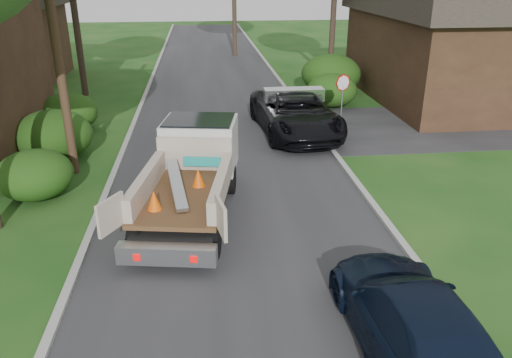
{
  "coord_description": "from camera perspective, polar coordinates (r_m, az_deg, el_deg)",
  "views": [
    {
      "loc": [
        -0.95,
        -11.99,
        6.67
      ],
      "look_at": [
        0.49,
        0.87,
        1.2
      ],
      "focal_mm": 35.0,
      "sensor_mm": 36.0,
      "label": 1
    }
  ],
  "objects": [
    {
      "name": "navy_suv",
      "position": [
        9.9,
        17.56,
        -15.14
      ],
      "size": [
        2.18,
        5.14,
        1.48
      ],
      "primitive_type": "imported",
      "rotation": [
        0.0,
        0.0,
        3.16
      ],
      "color": "black",
      "rests_on": "ground"
    },
    {
      "name": "hedge_left_c",
      "position": [
        23.48,
        -20.75,
        7.09
      ],
      "size": [
        2.6,
        2.6,
        1.7
      ],
      "primitive_type": "ellipsoid",
      "color": "#1A3E0E",
      "rests_on": "ground"
    },
    {
      "name": "hedge_left_a",
      "position": [
        16.94,
        -23.97,
        0.46
      ],
      "size": [
        2.34,
        2.34,
        1.53
      ],
      "primitive_type": "ellipsoid",
      "color": "#1A3E0E",
      "rests_on": "ground"
    },
    {
      "name": "utility_pole",
      "position": [
        17.62,
        -22.2,
        16.46
      ],
      "size": [
        2.42,
        1.25,
        10.0
      ],
      "color": "#382619",
      "rests_on": "ground"
    },
    {
      "name": "hedge_right_b",
      "position": [
        29.49,
        8.55,
        11.8
      ],
      "size": [
        3.38,
        3.38,
        2.21
      ],
      "primitive_type": "ellipsoid",
      "color": "#1A3E0E",
      "rests_on": "ground"
    },
    {
      "name": "road",
      "position": [
        22.99,
        -3.76,
        6.02
      ],
      "size": [
        8.0,
        90.0,
        0.02
      ],
      "primitive_type": "cube",
      "color": "#28282B",
      "rests_on": "ground"
    },
    {
      "name": "curb_right",
      "position": [
        23.51,
        6.33,
        6.45
      ],
      "size": [
        0.2,
        90.0,
        0.12
      ],
      "primitive_type": "cube",
      "color": "#9E9E99",
      "rests_on": "ground"
    },
    {
      "name": "hedge_right_a",
      "position": [
        26.53,
        8.65,
        9.99
      ],
      "size": [
        2.6,
        2.6,
        1.7
      ],
      "primitive_type": "ellipsoid",
      "color": "#1A3E0E",
      "rests_on": "ground"
    },
    {
      "name": "black_pickup",
      "position": [
        21.86,
        4.5,
        7.59
      ],
      "size": [
        3.52,
        6.79,
        1.83
      ],
      "primitive_type": "imported",
      "rotation": [
        0.0,
        0.0,
        0.08
      ],
      "color": "black",
      "rests_on": "ground"
    },
    {
      "name": "ground",
      "position": [
        13.75,
        -1.62,
        -6.1
      ],
      "size": [
        120.0,
        120.0,
        0.0
      ],
      "primitive_type": "plane",
      "color": "#144313",
      "rests_on": "ground"
    },
    {
      "name": "curb_left",
      "position": [
        23.17,
        -13.99,
        5.66
      ],
      "size": [
        0.2,
        90.0,
        0.12
      ],
      "primitive_type": "cube",
      "color": "#9E9E99",
      "rests_on": "ground"
    },
    {
      "name": "flatbed_truck",
      "position": [
        14.95,
        -7.07,
        1.63
      ],
      "size": [
        3.6,
        6.57,
        2.36
      ],
      "rotation": [
        0.0,
        0.0,
        -0.17
      ],
      "color": "black",
      "rests_on": "ground"
    },
    {
      "name": "stop_sign",
      "position": [
        22.41,
        9.86,
        9.98
      ],
      "size": [
        0.71,
        0.32,
        2.48
      ],
      "color": "slate",
      "rests_on": "ground"
    },
    {
      "name": "house_right",
      "position": [
        29.7,
        22.43,
        14.49
      ],
      "size": [
        9.72,
        12.96,
        6.2
      ],
      "rotation": [
        0.0,
        0.0,
        1.57
      ],
      "color": "#372116",
      "rests_on": "ground"
    },
    {
      "name": "side_street",
      "position": [
        25.55,
        24.49,
        5.72
      ],
      "size": [
        16.0,
        7.0,
        0.02
      ],
      "primitive_type": "cube",
      "color": "#28282B",
      "rests_on": "ground"
    },
    {
      "name": "hedge_left_b",
      "position": [
        20.13,
        -22.16,
        4.65
      ],
      "size": [
        2.86,
        2.86,
        1.87
      ],
      "primitive_type": "ellipsoid",
      "color": "#1A3E0E",
      "rests_on": "ground"
    }
  ]
}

